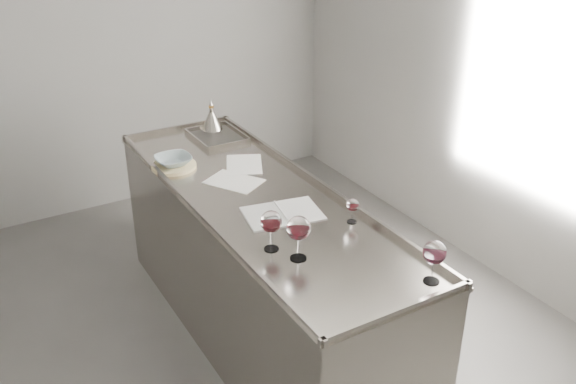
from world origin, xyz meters
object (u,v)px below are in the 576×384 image
wine_glass_right (434,254)px  wine_funnel (212,120)px  wine_glass_left (271,223)px  notebook (283,214)px  wine_glass_middle (299,229)px  counter (261,270)px  ceramic_bowl (173,160)px  wine_glass_small (353,206)px

wine_glass_right → wine_funnel: bearing=91.3°
wine_glass_left → wine_glass_right: size_ratio=1.00×
notebook → wine_glass_middle: bearing=-99.5°
wine_glass_left → counter: bearing=68.0°
ceramic_bowl → wine_funnel: 0.66m
ceramic_bowl → wine_glass_small: bearing=-64.1°
wine_glass_middle → wine_glass_small: size_ratio=1.67×
wine_glass_small → notebook: (-0.26, 0.24, -0.09)m
wine_glass_middle → notebook: (0.15, 0.40, -0.15)m
counter → wine_glass_right: size_ratio=12.18×
counter → wine_glass_left: wine_glass_left is taller
wine_glass_small → wine_glass_right: bearing=-91.2°
wine_glass_small → notebook: wine_glass_small is taller
wine_glass_left → wine_funnel: (0.41, 1.58, -0.08)m
wine_glass_middle → wine_glass_small: wine_glass_middle is taller
ceramic_bowl → wine_funnel: bearing=45.4°
wine_glass_right → ceramic_bowl: 1.77m
counter → wine_glass_small: bearing=-60.1°
wine_glass_small → wine_funnel: bearing=92.3°
ceramic_bowl → wine_glass_middle: bearing=-84.6°
wine_glass_left → ceramic_bowl: bearing=92.6°
counter → wine_funnel: bearing=78.9°
wine_glass_middle → wine_glass_left: bearing=116.5°
wine_glass_small → wine_funnel: size_ratio=0.61×
wine_glass_right → wine_glass_left: bearing=128.6°
counter → notebook: (0.01, -0.23, 0.47)m
counter → wine_glass_right: wine_glass_right is taller
wine_glass_right → notebook: bearing=106.5°
wine_glass_middle → wine_funnel: wine_glass_middle is taller
wine_glass_middle → wine_funnel: (0.35, 1.71, -0.09)m
notebook → wine_glass_right: bearing=-62.8°
wine_glass_middle → ceramic_bowl: (-0.12, 1.24, -0.11)m
wine_glass_middle → wine_glass_right: bearing=-48.4°
wine_glass_small → wine_glass_left: bearing=-177.3°
wine_glass_middle → wine_glass_small: bearing=20.8°
wine_glass_left → wine_glass_small: 0.48m
counter → wine_glass_left: (-0.20, -0.50, 0.61)m
counter → wine_glass_small: (0.27, -0.48, 0.56)m
wine_glass_middle → wine_glass_right: (0.40, -0.45, -0.01)m
wine_glass_small → counter: bearing=119.9°
wine_glass_right → counter: bearing=103.7°
wine_glass_left → wine_glass_middle: (0.07, -0.13, 0.01)m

